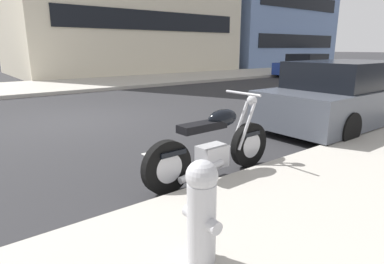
{
  "coord_description": "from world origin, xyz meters",
  "views": [
    {
      "loc": [
        -2.53,
        -7.78,
        1.73
      ],
      "look_at": [
        0.03,
        -4.45,
        0.63
      ],
      "focal_mm": 30.34,
      "sensor_mm": 36.0,
      "label": 1
    }
  ],
  "objects": [
    {
      "name": "townhouse_mid_block",
      "position": [
        22.57,
        14.77,
        5.11
      ],
      "size": [
        12.28,
        10.27,
        10.22
      ],
      "color": "#6B84B2",
      "rests_on": "ground"
    },
    {
      "name": "parked_car_near_corner",
      "position": [
        4.6,
        -4.2,
        0.69
      ],
      "size": [
        4.62,
        1.84,
        1.45
      ],
      "rotation": [
        0.0,
        0.0,
        0.0
      ],
      "color": "#4C515B",
      "rests_on": "ground"
    },
    {
      "name": "ground_plane",
      "position": [
        0.0,
        0.0,
        0.0
      ],
      "size": [
        260.0,
        260.0,
        0.0
      ],
      "primitive_type": "plane",
      "color": "#28282B"
    },
    {
      "name": "parking_stall_stripe",
      "position": [
        0.0,
        -4.27,
        0.0
      ],
      "size": [
        0.12,
        2.2,
        0.01
      ],
      "primitive_type": "cube",
      "color": "silver",
      "rests_on": "ground"
    },
    {
      "name": "sidewalk_far_curb",
      "position": [
        12.0,
        7.37,
        0.07
      ],
      "size": [
        120.0,
        5.0,
        0.14
      ],
      "primitive_type": "cube",
      "color": "#ADA89E",
      "rests_on": "ground"
    },
    {
      "name": "fire_hydrant",
      "position": [
        -1.15,
        -6.1,
        0.57
      ],
      "size": [
        0.24,
        0.36,
        0.81
      ],
      "color": "#B7B7BC",
      "rests_on": "sidewalk_near_curb"
    },
    {
      "name": "car_opposite_curb",
      "position": [
        15.47,
        4.04,
        0.64
      ],
      "size": [
        4.57,
        2.03,
        1.35
      ],
      "rotation": [
        0.0,
        0.0,
        3.19
      ],
      "color": "navy",
      "rests_on": "ground"
    },
    {
      "name": "parked_motorcycle",
      "position": [
        0.22,
        -4.69,
        0.44
      ],
      "size": [
        2.15,
        0.62,
        1.13
      ],
      "rotation": [
        0.0,
        0.0,
        0.03
      ],
      "color": "black",
      "rests_on": "ground"
    }
  ]
}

